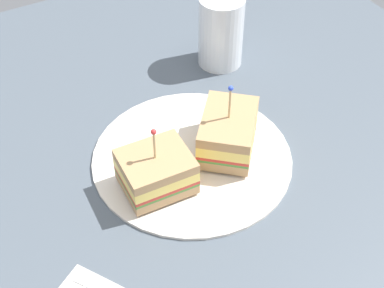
# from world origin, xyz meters

# --- Properties ---
(ground_plane) EXTENTS (1.02, 1.02, 0.02)m
(ground_plane) POSITION_xyz_m (0.00, 0.00, -0.01)
(ground_plane) COLOR #4C5660
(plate) EXTENTS (0.27, 0.27, 0.01)m
(plate) POSITION_xyz_m (0.00, 0.00, 0.00)
(plate) COLOR silver
(plate) RESTS_ON ground_plane
(sandwich_half_front) EXTENTS (0.12, 0.12, 0.11)m
(sandwich_half_front) POSITION_xyz_m (-0.05, 0.01, 0.04)
(sandwich_half_front) COLOR tan
(sandwich_half_front) RESTS_ON plate
(sandwich_half_back) EXTENTS (0.09, 0.08, 0.10)m
(sandwich_half_back) POSITION_xyz_m (0.07, 0.03, 0.03)
(sandwich_half_back) COLOR tan
(sandwich_half_back) RESTS_ON plate
(drink_glass) EXTENTS (0.07, 0.07, 0.12)m
(drink_glass) POSITION_xyz_m (-0.15, -0.17, 0.05)
(drink_glass) COLOR #B74C33
(drink_glass) RESTS_ON ground_plane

